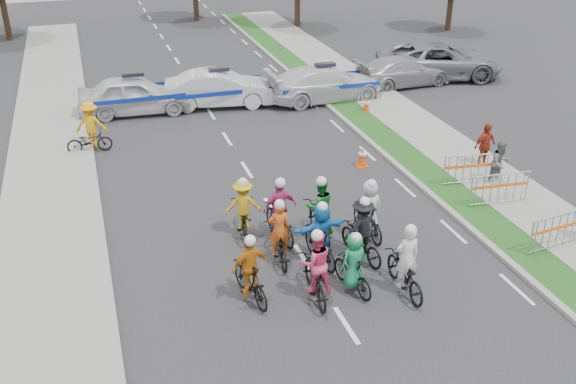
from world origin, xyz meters
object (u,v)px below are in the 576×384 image
object	(u,v)px
rider_4	(362,234)
civilian_suv	(439,61)
rider_0	(405,269)
parked_bike	(89,141)
cone_0	(362,157)
rider_5	(321,237)
police_car_2	(325,83)
barrier_2	(471,170)
cone_1	(366,105)
rider_9	(280,216)
barrier_0	(558,233)
civilian_sedan	(403,71)
spectator_1	(500,163)
rider_8	(319,215)
rider_7	(368,214)
spectator_2	(485,146)
rider_3	(250,275)
rider_6	(279,240)
police_car_0	(135,95)
rider_1	(353,268)
rider_2	(315,272)
police_car_1	(220,89)
marshal_hiviz	(91,125)
rider_10	(243,212)

from	to	relation	value
rider_4	civilian_suv	xyz separation A→B (m)	(10.51, 14.22, 0.13)
rider_0	parked_bike	xyz separation A→B (m)	(-6.97, 11.51, -0.21)
cone_0	rider_5	bearing A→B (deg)	-123.82
police_car_2	barrier_2	xyz separation A→B (m)	(1.41, -9.76, -0.21)
cone_1	civilian_suv	bearing A→B (deg)	33.39
police_car_2	parked_bike	world-z (taller)	police_car_2
rider_9	barrier_0	xyz separation A→B (m)	(7.00, -2.92, -0.19)
rider_9	parked_bike	size ratio (longest dim) A/B	1.20
police_car_2	civilian_sedan	xyz separation A→B (m)	(4.38, 0.91, -0.08)
spectator_1	barrier_2	distance (m)	0.98
spectator_1	cone_0	size ratio (longest dim) A/B	2.21
rider_8	civilian_sedan	distance (m)	15.15
rider_8	civilian_suv	distance (m)	17.06
rider_7	barrier_0	world-z (taller)	rider_7
rider_5	spectator_2	world-z (taller)	rider_5
rider_7	rider_3	bearing A→B (deg)	22.61
cone_0	parked_bike	world-z (taller)	parked_bike
rider_6	barrier_0	distance (m)	7.59
rider_4	police_car_0	distance (m)	14.32
rider_1	barrier_0	world-z (taller)	rider_1
rider_0	rider_2	world-z (taller)	rider_0
rider_5	police_car_1	world-z (taller)	rider_5
barrier_2	rider_7	bearing A→B (deg)	-156.79
rider_4	police_car_2	distance (m)	13.27
rider_9	marshal_hiviz	size ratio (longest dim) A/B	1.10
rider_0	spectator_2	size ratio (longest dim) A/B	1.20
spectator_1	spectator_2	bearing A→B (deg)	73.63
police_car_0	civilian_sedan	size ratio (longest dim) A/B	0.99
rider_7	barrier_0	xyz separation A→B (m)	(4.58, -2.29, -0.15)
rider_3	parked_bike	world-z (taller)	rider_3
marshal_hiviz	rider_9	bearing A→B (deg)	131.82
civilian_sedan	barrier_2	distance (m)	11.08
spectator_2	rider_7	bearing A→B (deg)	-164.83
spectator_1	parked_bike	distance (m)	14.56
civilian_suv	rider_2	bearing A→B (deg)	156.36
police_car_1	cone_0	size ratio (longest dim) A/B	6.82
rider_9	rider_0	bearing A→B (deg)	115.88
rider_7	rider_0	bearing A→B (deg)	81.90
cone_1	spectator_1	bearing A→B (deg)	-80.82
police_car_0	police_car_2	world-z (taller)	police_car_0
civilian_suv	parked_bike	size ratio (longest dim) A/B	3.79
police_car_1	spectator_1	bearing A→B (deg)	-137.12
rider_5	rider_3	bearing A→B (deg)	19.18
rider_6	rider_4	bearing A→B (deg)	170.08
rider_10	civilian_sedan	bearing A→B (deg)	-122.84
rider_0	civilian_sedan	size ratio (longest dim) A/B	0.41
rider_10	spectator_2	xyz separation A→B (m)	(9.14, 1.91, 0.10)
rider_8	barrier_2	size ratio (longest dim) A/B	0.98
rider_4	spectator_1	world-z (taller)	rider_4
rider_10	police_car_0	xyz separation A→B (m)	(-1.81, 11.39, 0.10)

